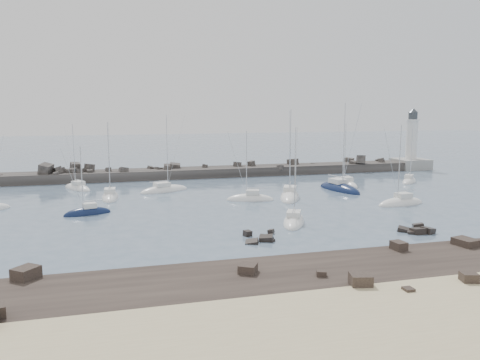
% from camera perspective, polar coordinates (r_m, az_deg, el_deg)
% --- Properties ---
extents(ground, '(400.00, 400.00, 0.00)m').
position_cam_1_polar(ground, '(60.19, 3.57, -4.58)').
color(ground, slate).
rests_on(ground, ground).
extents(sand_strip, '(140.00, 14.00, 1.00)m').
position_cam_1_polar(sand_strip, '(33.05, 22.20, -16.70)').
color(sand_strip, beige).
rests_on(sand_strip, ground).
extents(rock_shelf, '(140.00, 12.72, 1.82)m').
position_cam_1_polar(rock_shelf, '(40.78, 13.59, -11.34)').
color(rock_shelf, black).
rests_on(rock_shelf, ground).
extents(rock_cluster_near, '(4.42, 4.33, 1.43)m').
position_cam_1_polar(rock_cluster_near, '(50.10, 2.79, -7.34)').
color(rock_cluster_near, black).
rests_on(rock_cluster_near, ground).
extents(rock_cluster_far, '(4.17, 3.74, 1.41)m').
position_cam_1_polar(rock_cluster_far, '(56.90, 20.74, -5.82)').
color(rock_cluster_far, black).
rests_on(rock_cluster_far, ground).
extents(breakwater, '(115.00, 7.58, 5.32)m').
position_cam_1_polar(breakwater, '(95.09, -8.32, 0.45)').
color(breakwater, '#302D2B').
rests_on(breakwater, ground).
extents(lighthouse, '(7.00, 7.00, 14.60)m').
position_cam_1_polar(lighthouse, '(114.77, 20.10, 2.83)').
color(lighthouse, gray).
rests_on(lighthouse, ground).
extents(sailboat_1, '(6.04, 7.78, 12.12)m').
position_cam_1_polar(sailboat_1, '(85.51, -19.20, -0.98)').
color(sailboat_1, white).
rests_on(sailboat_1, ground).
extents(sailboat_2, '(6.38, 3.38, 9.92)m').
position_cam_1_polar(sailboat_2, '(64.96, -18.09, -3.88)').
color(sailboat_2, '#0E1B3E').
rests_on(sailboat_2, ground).
extents(sailboat_3, '(2.79, 8.10, 12.78)m').
position_cam_1_polar(sailboat_3, '(75.36, -15.53, -2.06)').
color(sailboat_3, white).
rests_on(sailboat_3, ground).
extents(sailboat_4, '(9.16, 5.93, 13.80)m').
position_cam_1_polar(sailboat_4, '(79.70, -9.22, -1.28)').
color(sailboat_4, white).
rests_on(sailboat_4, ground).
extents(sailboat_5, '(7.47, 3.92, 11.51)m').
position_cam_1_polar(sailboat_5, '(71.05, 1.27, -2.38)').
color(sailboat_5, white).
rests_on(sailboat_5, ground).
extents(sailboat_6, '(6.38, 9.72, 14.82)m').
position_cam_1_polar(sailboat_6, '(73.10, 6.08, -2.11)').
color(sailboat_6, white).
rests_on(sailboat_6, ground).
extents(sailboat_7, '(5.65, 8.23, 12.60)m').
position_cam_1_polar(sailboat_7, '(57.61, 6.58, -5.09)').
color(sailboat_7, white).
rests_on(sailboat_7, ground).
extents(sailboat_8, '(4.99, 10.49, 15.95)m').
position_cam_1_polar(sailboat_8, '(81.65, 12.02, -1.11)').
color(sailboat_8, '#0E1B3E').
rests_on(sailboat_8, ground).
extents(sailboat_9, '(8.12, 3.55, 12.60)m').
position_cam_1_polar(sailboat_9, '(71.79, 19.02, -2.74)').
color(sailboat_9, white).
rests_on(sailboat_9, ground).
extents(sailboat_10, '(2.50, 7.63, 12.10)m').
position_cam_1_polar(sailboat_10, '(87.09, 12.76, -0.53)').
color(sailboat_10, white).
rests_on(sailboat_10, ground).
extents(sailboat_11, '(6.34, 6.31, 10.96)m').
position_cam_1_polar(sailboat_11, '(93.95, 19.91, -0.18)').
color(sailboat_11, white).
rests_on(sailboat_11, ground).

